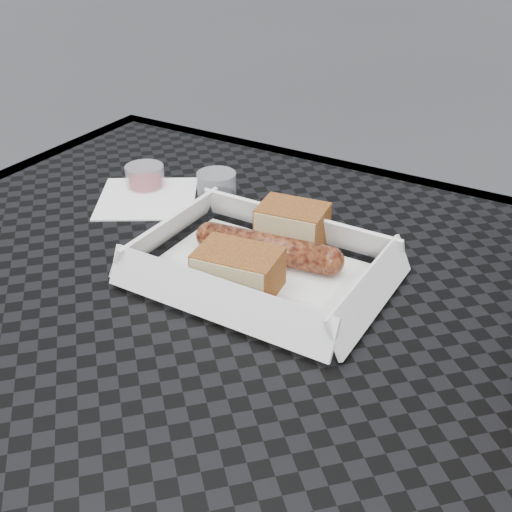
{
  "coord_description": "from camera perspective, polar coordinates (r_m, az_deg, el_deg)",
  "views": [
    {
      "loc": [
        0.33,
        -0.4,
        1.1
      ],
      "look_at": [
        0.05,
        0.06,
        0.78
      ],
      "focal_mm": 45.0,
      "sensor_mm": 36.0,
      "label": 1
    }
  ],
  "objects": [
    {
      "name": "condiment_cup_sauce",
      "position": [
        0.85,
        -9.84,
        6.94
      ],
      "size": [
        0.05,
        0.05,
        0.03
      ],
      "primitive_type": "cylinder",
      "color": "maroon",
      "rests_on": "patio_table"
    },
    {
      "name": "bread_near",
      "position": [
        0.7,
        3.24,
        2.75
      ],
      "size": [
        0.08,
        0.06,
        0.04
      ],
      "primitive_type": "cube",
      "rotation": [
        0.0,
        0.0,
        0.14
      ],
      "color": "brown",
      "rests_on": "food_tray"
    },
    {
      "name": "bratwurst",
      "position": [
        0.67,
        1.05,
        0.71
      ],
      "size": [
        0.16,
        0.05,
        0.03
      ],
      "rotation": [
        0.0,
        0.0,
        0.14
      ],
      "color": "brown",
      "rests_on": "food_tray"
    },
    {
      "name": "food_tray",
      "position": [
        0.65,
        0.45,
        -1.72
      ],
      "size": [
        0.22,
        0.15,
        0.0
      ],
      "primitive_type": "cube",
      "color": "white",
      "rests_on": "patio_table"
    },
    {
      "name": "veg_garnish",
      "position": [
        0.59,
        2.54,
        -5.4
      ],
      "size": [
        0.03,
        0.03,
        0.0
      ],
      "color": "#FA440A",
      "rests_on": "food_tray"
    },
    {
      "name": "patio_table",
      "position": [
        0.67,
        -6.43,
        -9.06
      ],
      "size": [
        0.8,
        0.8,
        0.74
      ],
      "color": "black",
      "rests_on": "ground"
    },
    {
      "name": "napkin",
      "position": [
        0.83,
        -9.64,
        5.1
      ],
      "size": [
        0.17,
        0.17,
        0.0
      ],
      "primitive_type": "cube",
      "rotation": [
        0.0,
        0.0,
        0.56
      ],
      "color": "white",
      "rests_on": "patio_table"
    },
    {
      "name": "condiment_cup_empty",
      "position": [
        0.82,
        -3.53,
        6.39
      ],
      "size": [
        0.05,
        0.05,
        0.03
      ],
      "primitive_type": "cylinder",
      "color": "silver",
      "rests_on": "patio_table"
    },
    {
      "name": "bread_far",
      "position": [
        0.62,
        -1.58,
        -1.23
      ],
      "size": [
        0.09,
        0.06,
        0.04
      ],
      "primitive_type": "cube",
      "rotation": [
        0.0,
        0.0,
        0.14
      ],
      "color": "brown",
      "rests_on": "food_tray"
    }
  ]
}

